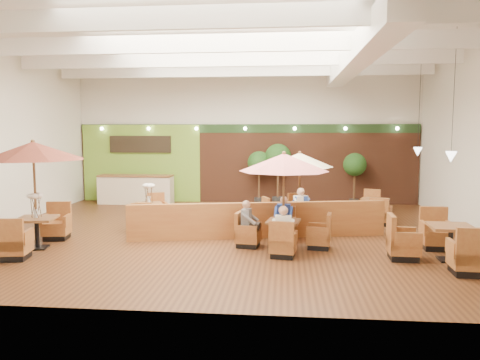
# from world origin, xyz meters

# --- Properties ---
(room) EXTENTS (14.04, 14.00, 5.52)m
(room) POSITION_xyz_m (0.25, 1.22, 3.63)
(room) COLOR #381E0F
(room) RESTS_ON ground
(service_counter) EXTENTS (3.00, 0.75, 1.18)m
(service_counter) POSITION_xyz_m (-4.40, 5.10, 0.58)
(service_counter) COLOR beige
(service_counter) RESTS_ON ground
(booth_divider) EXTENTS (7.04, 1.67, 0.99)m
(booth_divider) POSITION_xyz_m (0.92, -0.54, 0.50)
(booth_divider) COLOR brown
(booth_divider) RESTS_ON ground
(table_0) EXTENTS (2.66, 2.77, 2.75)m
(table_0) POSITION_xyz_m (-4.64, -2.25, 1.95)
(table_0) COLOR brown
(table_0) RESTS_ON ground
(table_1) EXTENTS (2.45, 2.45, 2.45)m
(table_1) POSITION_xyz_m (1.60, -1.56, 1.68)
(table_1) COLOR brown
(table_1) RESTS_ON ground
(table_2) EXTENTS (2.27, 2.41, 2.32)m
(table_2) POSITION_xyz_m (2.03, 1.64, 1.68)
(table_2) COLOR brown
(table_2) RESTS_ON ground
(table_3) EXTENTS (1.05, 2.56, 1.49)m
(table_3) POSITION_xyz_m (-2.59, 0.83, 0.49)
(table_3) COLOR brown
(table_3) RESTS_ON ground
(table_4) EXTENTS (1.87, 2.78, 1.04)m
(table_4) POSITION_xyz_m (5.10, -2.40, 0.39)
(table_4) COLOR brown
(table_4) RESTS_ON ground
(table_5) EXTENTS (1.04, 2.53, 0.89)m
(table_5) POSITION_xyz_m (4.64, 2.53, 0.34)
(table_5) COLOR brown
(table_5) RESTS_ON ground
(topiary_0) EXTENTS (0.93, 0.93, 2.15)m
(topiary_0) POSITION_xyz_m (0.60, 5.30, 1.60)
(topiary_0) COLOR black
(topiary_0) RESTS_ON ground
(topiary_1) EXTENTS (1.05, 1.05, 2.45)m
(topiary_1) POSITION_xyz_m (1.35, 5.30, 1.82)
(topiary_1) COLOR black
(topiary_1) RESTS_ON ground
(topiary_2) EXTENTS (0.90, 0.90, 2.10)m
(topiary_2) POSITION_xyz_m (4.34, 5.30, 1.56)
(topiary_2) COLOR black
(topiary_2) RESTS_ON ground
(diner_0) EXTENTS (0.37, 0.29, 0.77)m
(diner_0) POSITION_xyz_m (1.60, -2.46, 0.75)
(diner_0) COLOR white
(diner_0) RESTS_ON ground
(diner_1) EXTENTS (0.37, 0.30, 0.73)m
(diner_1) POSITION_xyz_m (1.60, -0.67, 0.73)
(diner_1) COLOR #234199
(diner_1) RESTS_ON ground
(diner_2) EXTENTS (0.32, 0.38, 0.74)m
(diner_2) POSITION_xyz_m (0.71, -1.56, 0.74)
(diner_2) COLOR slate
(diner_2) RESTS_ON ground
(diner_3) EXTENTS (0.44, 0.41, 0.79)m
(diner_3) POSITION_xyz_m (2.09, 0.79, 0.75)
(diner_3) COLOR #234199
(diner_3) RESTS_ON ground
(diner_4) EXTENTS (0.45, 0.43, 0.80)m
(diner_4) POSITION_xyz_m (2.09, 0.79, 0.76)
(diner_4) COLOR white
(diner_4) RESTS_ON ground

